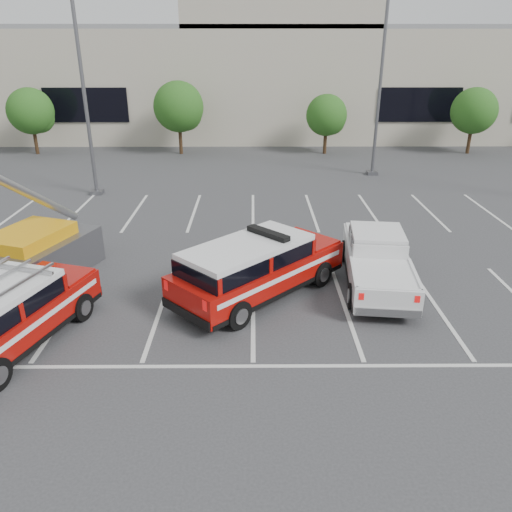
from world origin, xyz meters
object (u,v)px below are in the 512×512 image
(tree_mid_right, at_px, (328,117))
(tree_mid_left, at_px, (180,108))
(tree_left, at_px, (32,113))
(fire_chief_suv, at_px, (257,271))
(utility_rig, at_px, (28,257))
(light_pole_mid, at_px, (380,81))
(ladder_suv, at_px, (7,320))
(convention_building, at_px, (255,74))
(light_pole_left, at_px, (83,88))
(white_pickup, at_px, (377,264))
(tree_right, at_px, (475,112))

(tree_mid_right, bearing_deg, tree_mid_left, 180.00)
(tree_left, xyz_separation_m, fire_chief_suv, (15.03, -21.25, -1.96))
(utility_rig, bearing_deg, light_pole_mid, 63.41)
(tree_mid_left, relative_size, ladder_suv, 0.91)
(convention_building, height_order, ladder_suv, convention_building)
(tree_mid_left, distance_m, light_pole_left, 10.73)
(white_pickup, bearing_deg, tree_right, 67.70)
(light_pole_left, xyz_separation_m, fire_chief_suv, (8.12, -11.20, -4.37))
(tree_left, distance_m, ladder_suv, 25.64)
(light_pole_mid, xyz_separation_m, fire_chief_suv, (-6.88, -15.20, -4.37))
(light_pole_mid, height_order, ladder_suv, light_pole_mid)
(fire_chief_suv, bearing_deg, white_pickup, 57.68)
(convention_building, bearing_deg, light_pole_left, -112.39)
(tree_right, relative_size, light_pole_left, 0.43)
(utility_rig, bearing_deg, tree_left, 130.09)
(white_pickup, bearing_deg, tree_mid_left, 119.86)
(tree_mid_left, relative_size, fire_chief_suv, 0.89)
(light_pole_left, bearing_deg, white_pickup, -40.86)
(light_pole_mid, height_order, utility_rig, light_pole_mid)
(light_pole_left, relative_size, light_pole_mid, 1.00)
(tree_right, xyz_separation_m, ladder_suv, (-21.24, -24.01, -1.99))
(tree_mid_right, xyz_separation_m, light_pole_mid, (1.91, -6.05, 2.68))
(ladder_suv, height_order, utility_rig, utility_rig)
(fire_chief_suv, bearing_deg, tree_left, 170.19)
(convention_building, relative_size, light_pole_left, 5.86)
(utility_rig, bearing_deg, fire_chief_suv, 9.37)
(tree_mid_left, height_order, tree_mid_right, tree_mid_left)
(tree_mid_right, bearing_deg, ladder_suv, -115.08)
(tree_mid_right, relative_size, fire_chief_suv, 0.73)
(tree_mid_right, height_order, white_pickup, tree_mid_right)
(light_pole_left, height_order, fire_chief_suv, light_pole_left)
(tree_right, height_order, utility_rig, tree_right)
(fire_chief_suv, bearing_deg, light_pole_left, 170.86)
(tree_mid_left, bearing_deg, light_pole_left, -107.10)
(tree_left, bearing_deg, tree_right, 0.00)
(tree_right, bearing_deg, tree_left, 180.00)
(convention_building, height_order, light_pole_mid, convention_building)
(light_pole_left, bearing_deg, tree_left, 124.52)
(convention_building, height_order, white_pickup, convention_building)
(convention_building, distance_m, fire_chief_suv, 31.31)
(ladder_suv, bearing_deg, tree_right, 65.76)
(ladder_suv, bearing_deg, light_pole_mid, 71.06)
(tree_mid_right, distance_m, white_pickup, 20.50)
(ladder_suv, bearing_deg, white_pickup, 37.05)
(light_pole_left, height_order, ladder_suv, light_pole_left)
(convention_building, distance_m, tree_mid_right, 11.20)
(convention_building, xyz_separation_m, utility_rig, (-7.51, -29.77, -3.98))
(light_pole_mid, bearing_deg, tree_left, 164.57)
(convention_building, relative_size, light_pole_mid, 5.86)
(tree_mid_left, height_order, white_pickup, tree_mid_left)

